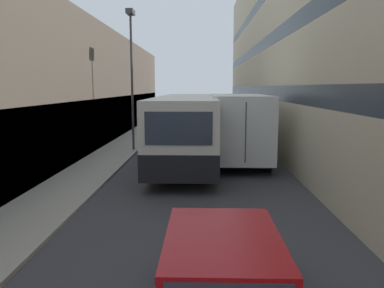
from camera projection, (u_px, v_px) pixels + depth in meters
The scene contains 8 objects.
ground_plane at pixel (196, 174), 14.71m from camera, with size 150.00×150.00×0.00m, color #38383D.
sidewalk_left at pixel (89, 172), 14.81m from camera, with size 2.16×60.00×0.10m.
building_left_shopfront at pixel (29, 93), 14.40m from camera, with size 2.40×60.00×6.96m.
building_right_apartment at pixel (331, 9), 13.64m from camera, with size 2.40×60.00×12.46m.
car_hatchback at pixel (223, 287), 5.06m from camera, with size 1.78×4.17×1.41m.
bus at pixel (187, 127), 17.14m from camera, with size 2.56×11.59×2.98m.
box_truck at pixel (236, 125), 17.47m from camera, with size 2.37×7.88×3.05m.
street_lamp at pixel (131, 55), 19.24m from camera, with size 0.36×0.80×7.18m.
Camera 1 is at (0.23, 0.64, 3.39)m, focal length 35.00 mm.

